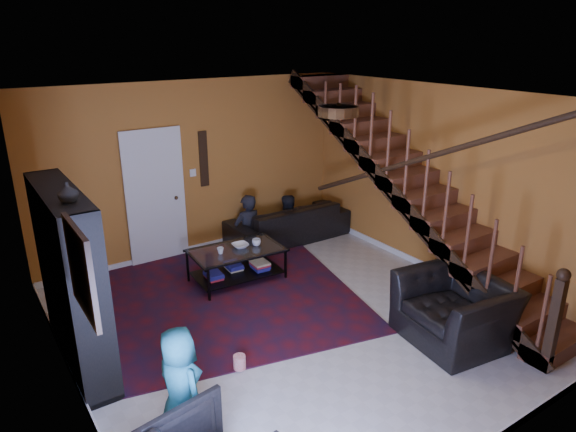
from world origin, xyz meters
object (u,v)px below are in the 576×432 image
Objects in this scene: armchair_right at (454,310)px; coffee_table at (237,262)px; bookshelf at (73,283)px; sofa at (288,222)px.

armchair_right reaches higher than coffee_table.
bookshelf is 2.58m from coffee_table.
coffee_table is (-1.39, 2.79, -0.09)m from armchair_right.
sofa is 1.79m from coffee_table.
armchair_right is 0.88× the size of coffee_table.
sofa is 1.83× the size of armchair_right.
bookshelf is at bearing -110.73° from armchair_right.
armchair_right is 3.12m from coffee_table.
bookshelf is 4.31m from sofa.
bookshelf is 1.48× the size of coffee_table.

